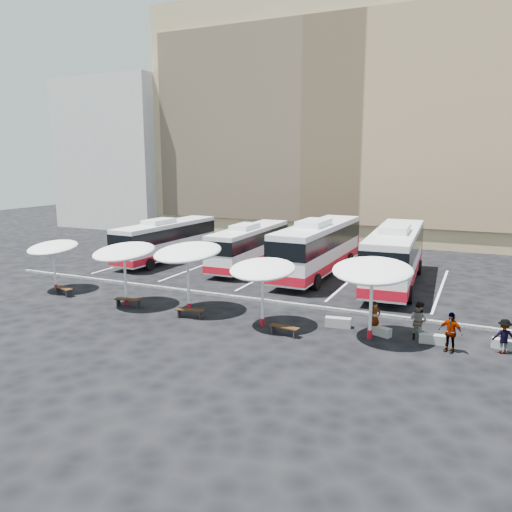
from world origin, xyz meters
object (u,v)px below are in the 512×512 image
at_px(bus_0, 167,239).
at_px(passenger_1, 419,321).
at_px(bus_3, 395,254).
at_px(passenger_3, 504,336).
at_px(wood_bench_1, 128,301).
at_px(conc_bench_0, 338,322).
at_px(sunshade_0, 53,248).
at_px(bus_2, 318,246).
at_px(conc_bench_1, 380,331).
at_px(sunshade_1, 124,252).
at_px(conc_bench_3, 505,345).
at_px(wood_bench_0, 64,289).
at_px(passenger_0, 375,318).
at_px(wood_bench_2, 190,311).
at_px(wood_bench_3, 284,328).
at_px(passenger_2, 450,332).
at_px(bus_1, 250,244).
at_px(sunshade_2, 188,253).
at_px(sunshade_3, 263,269).
at_px(conc_bench_2, 432,339).
at_px(sunshade_4, 372,271).

bearing_deg(bus_0, passenger_1, -24.06).
bearing_deg(bus_3, passenger_3, -61.95).
bearing_deg(passenger_3, passenger_1, -16.99).
distance_m(wood_bench_1, conc_bench_0, 12.02).
height_order(sunshade_0, passenger_1, sunshade_0).
relative_size(bus_2, conc_bench_1, 11.60).
xyz_separation_m(sunshade_1, conc_bench_3, (19.83, 1.48, -2.93)).
bearing_deg(wood_bench_0, passenger_0, 2.79).
bearing_deg(wood_bench_1, wood_bench_2, -3.59).
bearing_deg(conc_bench_3, bus_3, 123.19).
relative_size(passenger_0, passenger_1, 0.89).
height_order(bus_3, passenger_1, bus_3).
xyz_separation_m(bus_0, wood_bench_1, (5.69, -12.20, -1.47)).
distance_m(wood_bench_0, wood_bench_3, 15.22).
bearing_deg(conc_bench_3, wood_bench_1, -174.95).
distance_m(bus_2, wood_bench_1, 14.60).
xyz_separation_m(wood_bench_1, passenger_2, (17.24, 0.36, 0.54)).
relative_size(bus_1, bus_2, 0.84).
relative_size(conc_bench_0, passenger_2, 0.71).
distance_m(bus_2, wood_bench_2, 13.23).
relative_size(sunshade_2, wood_bench_1, 2.84).
distance_m(wood_bench_0, conc_bench_0, 17.24).
height_order(sunshade_0, sunshade_3, sunshade_3).
relative_size(bus_3, wood_bench_1, 8.30).
relative_size(bus_1, conc_bench_0, 8.61).
distance_m(bus_3, sunshade_1, 17.58).
bearing_deg(wood_bench_2, conc_bench_3, 7.48).
relative_size(bus_0, sunshade_3, 3.28).
bearing_deg(wood_bench_3, wood_bench_2, 175.45).
relative_size(bus_0, wood_bench_2, 7.19).
distance_m(sunshade_3, conc_bench_3, 11.58).
bearing_deg(sunshade_0, sunshade_2, -1.84).
distance_m(wood_bench_0, conc_bench_1, 19.37).
relative_size(conc_bench_2, passenger_0, 0.70).
bearing_deg(passenger_0, passenger_3, -51.04).
height_order(sunshade_3, passenger_1, sunshade_3).
distance_m(bus_1, conc_bench_1, 17.08).
xyz_separation_m(sunshade_1, wood_bench_0, (-4.97, 0.13, -2.77)).
distance_m(wood_bench_2, conc_bench_0, 7.81).
relative_size(bus_3, conc_bench_0, 10.34).
bearing_deg(sunshade_0, wood_bench_1, -9.39).
bearing_deg(wood_bench_0, wood_bench_2, -3.82).
relative_size(bus_2, sunshade_0, 4.01).
relative_size(bus_3, passenger_2, 7.35).
bearing_deg(sunshade_4, passenger_2, -2.88).
bearing_deg(bus_0, wood_bench_3, -36.95).
distance_m(sunshade_0, sunshade_3, 15.13).
bearing_deg(conc_bench_2, wood_bench_0, -178.03).
relative_size(sunshade_0, wood_bench_3, 2.13).
xyz_separation_m(sunshade_2, wood_bench_0, (-8.89, -0.41, -2.95)).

